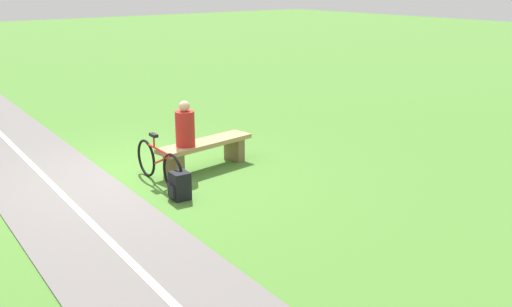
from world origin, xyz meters
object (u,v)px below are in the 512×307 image
Objects in this scene: person_seated at (185,127)px; backpack at (180,186)px; bench at (205,149)px; bicycle at (159,164)px.

person_seated is 1.82× the size of backpack.
bicycle is at bearing 5.60° from bench.
bench is at bearing 180.00° from person_seated.
person_seated is (0.43, 0.05, 0.49)m from bench.
bicycle is at bearing -96.46° from backpack.
bench is at bearing 105.31° from bicycle.
person_seated is at bearing 108.99° from bicycle.
bicycle is 3.77× the size of backpack.
bench is 1.54m from backpack.
person_seated is 0.82m from bicycle.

